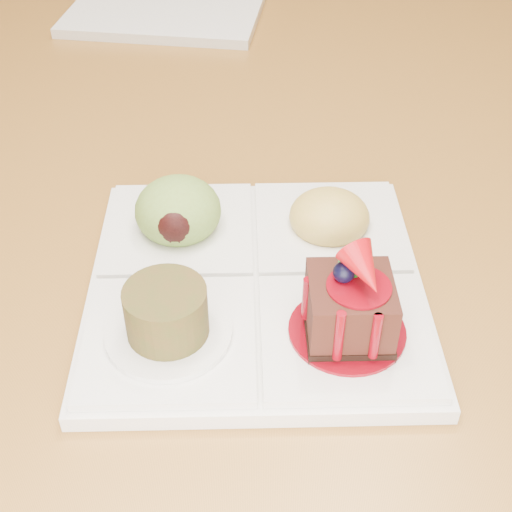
{
  "coord_description": "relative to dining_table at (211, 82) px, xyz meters",
  "views": [
    {
      "loc": [
        0.06,
        -0.84,
        1.1
      ],
      "look_at": [
        0.06,
        -0.46,
        0.79
      ],
      "focal_mm": 50.0,
      "sensor_mm": 36.0,
      "label": 1
    }
  ],
  "objects": [
    {
      "name": "second_plate",
      "position": [
        -0.05,
        0.08,
        0.07
      ],
      "size": [
        0.27,
        0.27,
        0.01
      ],
      "primitive_type": "cube",
      "rotation": [
        0.0,
        0.0,
        -0.13
      ],
      "color": "silver",
      "rests_on": "dining_table"
    },
    {
      "name": "sampler_plate",
      "position": [
        0.06,
        -0.46,
        0.09
      ],
      "size": [
        0.24,
        0.24,
        0.09
      ],
      "rotation": [
        0.0,
        0.0,
        0.03
      ],
      "color": "silver",
      "rests_on": "dining_table"
    },
    {
      "name": "ground",
      "position": [
        0.0,
        0.0,
        -0.68
      ],
      "size": [
        6.0,
        6.0,
        0.0
      ],
      "primitive_type": "plane",
      "color": "#552C18"
    },
    {
      "name": "dining_table",
      "position": [
        0.0,
        0.0,
        0.0
      ],
      "size": [
        1.0,
        1.8,
        0.75
      ],
      "color": "#905D25",
      "rests_on": "ground"
    }
  ]
}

